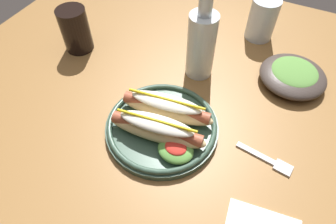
# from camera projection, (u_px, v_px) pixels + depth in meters

# --- Properties ---
(ground_plane) EXTENTS (8.00, 8.00, 0.00)m
(ground_plane) POSITION_uv_depth(u_px,v_px,m) (163.00, 195.00, 1.33)
(ground_plane) COLOR #2D2826
(dining_table) EXTENTS (1.11, 1.04, 0.74)m
(dining_table) POSITION_uv_depth(u_px,v_px,m) (160.00, 105.00, 0.82)
(dining_table) COLOR olive
(dining_table) RESTS_ON ground_plane
(hot_dog_plate) EXTENTS (0.25, 0.25, 0.08)m
(hot_dog_plate) POSITION_uv_depth(u_px,v_px,m) (162.00, 124.00, 0.63)
(hot_dog_plate) COLOR #334C3D
(hot_dog_plate) RESTS_ON dining_table
(fork) EXTENTS (0.12, 0.04, 0.00)m
(fork) POSITION_uv_depth(u_px,v_px,m) (268.00, 160.00, 0.60)
(fork) COLOR silver
(fork) RESTS_ON dining_table
(soda_cup) EXTENTS (0.08, 0.08, 0.12)m
(soda_cup) POSITION_uv_depth(u_px,v_px,m) (75.00, 30.00, 0.78)
(soda_cup) COLOR black
(soda_cup) RESTS_ON dining_table
(water_cup) EXTENTS (0.08, 0.08, 0.12)m
(water_cup) POSITION_uv_depth(u_px,v_px,m) (262.00, 19.00, 0.82)
(water_cup) COLOR silver
(water_cup) RESTS_ON dining_table
(glass_bottle) EXTENTS (0.07, 0.07, 0.23)m
(glass_bottle) POSITION_uv_depth(u_px,v_px,m) (201.00, 43.00, 0.69)
(glass_bottle) COLOR silver
(glass_bottle) RESTS_ON dining_table
(side_bowl) EXTENTS (0.16, 0.16, 0.05)m
(side_bowl) POSITION_uv_depth(u_px,v_px,m) (293.00, 75.00, 0.72)
(side_bowl) COLOR #423833
(side_bowl) RESTS_ON dining_table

